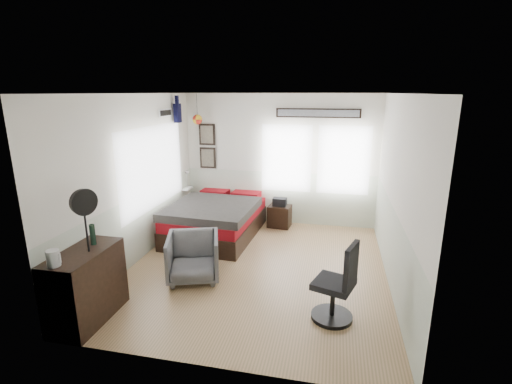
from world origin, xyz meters
TOP-DOWN VIEW (x-y plane):
  - ground_plane at (0.00, 0.00)m, footprint 4.00×4.50m
  - room_shell at (-0.08, 0.19)m, footprint 4.02×4.52m
  - wall_decor at (-1.10, 1.96)m, footprint 3.55×1.32m
  - bed at (-1.07, 1.23)m, footprint 1.63×2.20m
  - dresser at (-1.74, -1.76)m, footprint 0.48×1.00m
  - armchair at (-0.86, -0.52)m, footprint 0.94×0.96m
  - nightstand at (0.06, 1.96)m, footprint 0.49×0.41m
  - task_chair at (1.24, -1.14)m, footprint 0.57×0.57m
  - kettle at (-1.78, -2.15)m, footprint 0.16×0.14m
  - bottle at (-1.73, -1.54)m, footprint 0.07×0.07m
  - stand_fan at (-1.65, -1.74)m, footprint 0.20×0.30m
  - black_bag at (0.06, 1.96)m, footprint 0.29×0.19m

SIDE VIEW (x-z plane):
  - ground_plane at x=0.00m, z-range -0.01..0.00m
  - nightstand at x=0.06m, z-range 0.00..0.45m
  - bed at x=-1.07m, z-range -0.01..0.67m
  - armchair at x=-0.86m, z-range 0.00..0.69m
  - task_chair at x=1.24m, z-range -0.09..0.93m
  - dresser at x=-1.74m, z-range 0.00..0.90m
  - black_bag at x=0.06m, z-range 0.45..0.61m
  - kettle at x=-1.78m, z-range 0.90..1.08m
  - bottle at x=-1.73m, z-range 0.90..1.16m
  - stand_fan at x=-1.65m, z-range 1.11..1.88m
  - room_shell at x=-0.08m, z-range 0.26..2.97m
  - wall_decor at x=-1.10m, z-range 1.38..2.82m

